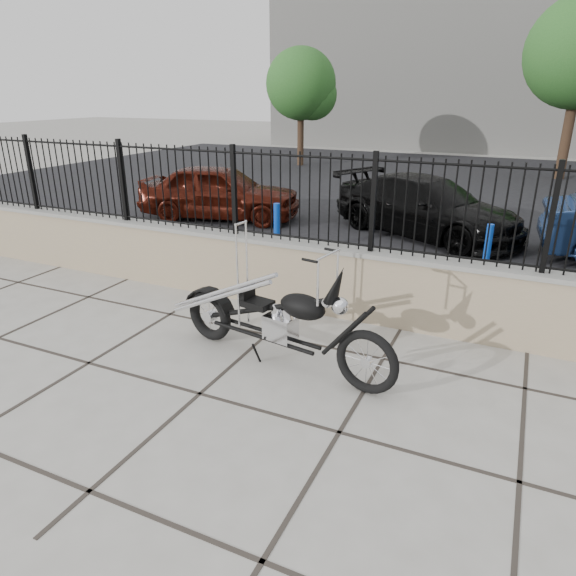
# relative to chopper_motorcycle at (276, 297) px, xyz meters

# --- Properties ---
(ground_plane) EXTENTS (90.00, 90.00, 0.00)m
(ground_plane) POSITION_rel_chopper_motorcycle_xyz_m (-0.42, -0.93, -0.79)
(ground_plane) COLOR #99968E
(ground_plane) RESTS_ON ground
(parking_lot) EXTENTS (30.00, 30.00, 0.00)m
(parking_lot) POSITION_rel_chopper_motorcycle_xyz_m (-0.42, 11.57, -0.79)
(parking_lot) COLOR black
(parking_lot) RESTS_ON ground
(retaining_wall) EXTENTS (14.00, 0.36, 0.96)m
(retaining_wall) POSITION_rel_chopper_motorcycle_xyz_m (-0.42, 1.57, -0.31)
(retaining_wall) COLOR gray
(retaining_wall) RESTS_ON ground_plane
(iron_fence) EXTENTS (14.00, 0.08, 1.20)m
(iron_fence) POSITION_rel_chopper_motorcycle_xyz_m (-0.42, 1.57, 0.77)
(iron_fence) COLOR black
(iron_fence) RESTS_ON retaining_wall
(background_building) EXTENTS (22.00, 6.00, 8.00)m
(background_building) POSITION_rel_chopper_motorcycle_xyz_m (-0.42, 25.57, 3.21)
(background_building) COLOR beige
(background_building) RESTS_ON ground_plane
(chopper_motorcycle) EXTENTS (2.69, 0.91, 1.59)m
(chopper_motorcycle) POSITION_rel_chopper_motorcycle_xyz_m (0.00, 0.00, 0.00)
(chopper_motorcycle) COLOR black
(chopper_motorcycle) RESTS_ON ground_plane
(car_red) EXTENTS (4.03, 2.29, 1.29)m
(car_red) POSITION_rel_chopper_motorcycle_xyz_m (-4.31, 5.75, -0.15)
(car_red) COLOR #3E1008
(car_red) RESTS_ON parking_lot
(car_black) EXTENTS (4.55, 3.41, 1.23)m
(car_black) POSITION_rel_chopper_motorcycle_xyz_m (0.44, 6.26, -0.18)
(car_black) COLOR black
(car_black) RESTS_ON parking_lot
(bollard_a) EXTENTS (0.15, 0.15, 0.97)m
(bollard_a) POSITION_rel_chopper_motorcycle_xyz_m (-1.81, 3.71, -0.31)
(bollard_a) COLOR blue
(bollard_a) RESTS_ON ground_plane
(bollard_b) EXTENTS (0.12, 0.12, 0.92)m
(bollard_b) POSITION_rel_chopper_motorcycle_xyz_m (1.86, 3.91, -0.34)
(bollard_b) COLOR #0B41A7
(bollard_b) RESTS_ON ground_plane
(tree_left) EXTENTS (2.77, 2.77, 4.67)m
(tree_left) POSITION_rel_chopper_motorcycle_xyz_m (-6.42, 15.36, 2.48)
(tree_left) COLOR #382619
(tree_left) RESTS_ON ground_plane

